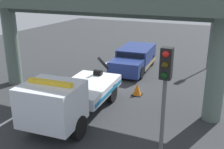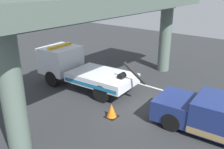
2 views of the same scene
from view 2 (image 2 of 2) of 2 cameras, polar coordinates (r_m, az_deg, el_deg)
The scene contains 7 objects.
ground_plane at distance 13.41m, azimuth 4.79°, elevation -6.91°, with size 60.00×40.00×0.10m, color #2D3033.
lane_stripe_mid at distance 15.41m, azimuth 10.21°, elevation -3.18°, with size 2.60×0.16×0.01m, color silver.
lane_stripe_east at distance 18.76m, azimuth -6.00°, elevation 1.42°, with size 2.60×0.16×0.01m, color silver.
tow_truck_white at distance 15.40m, azimuth -8.21°, elevation 1.72°, with size 7.32×2.82×2.46m.
towed_van_green at distance 11.47m, azimuth 24.45°, elevation -9.25°, with size 5.34×2.55×1.58m.
overpass_structure at distance 12.72m, azimuth 0.51°, elevation 14.69°, with size 3.60×13.94×5.66m.
traffic_cone_orange at distance 11.92m, azimuth -0.12°, elevation -8.54°, with size 0.57×0.57×0.68m.
Camera 2 is at (-6.54, 9.95, 6.13)m, focal length 38.94 mm.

